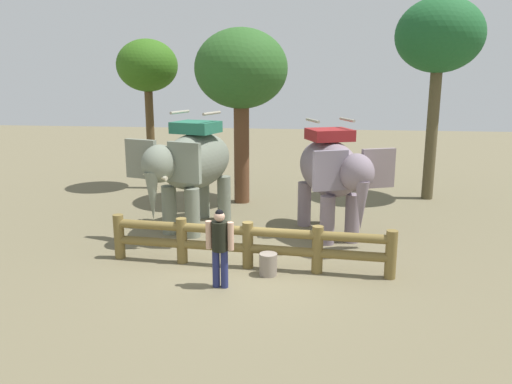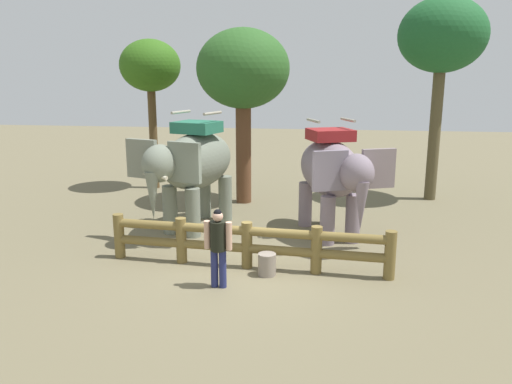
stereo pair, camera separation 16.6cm
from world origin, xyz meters
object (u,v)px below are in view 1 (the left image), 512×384
log_fence (248,242)px  tree_back_center (147,68)px  tree_far_right (439,38)px  elephant_near_left (192,164)px  elephant_center (332,172)px  tourist_woman_in_black (220,243)px  tree_far_left (241,72)px  feed_bucket (268,264)px

log_fence → tree_back_center: bearing=122.0°
tree_back_center → tree_far_right: size_ratio=0.82×
elephant_near_left → tree_back_center: 6.23m
elephant_center → tree_far_right: tree_far_right is taller
tourist_woman_in_black → tree_far_left: size_ratio=0.29×
elephant_center → log_fence: bearing=-125.9°
log_fence → elephant_center: 3.35m
elephant_center → tourist_woman_in_black: bearing=-121.4°
elephant_near_left → tourist_woman_in_black: 4.21m
tourist_woman_in_black → elephant_near_left: bearing=111.6°
elephant_center → tourist_woman_in_black: size_ratio=2.26×
log_fence → tree_far_left: 7.02m
tree_back_center → feed_bucket: bearing=-56.7°
tree_far_right → feed_bucket: size_ratio=13.85×
tree_far_left → feed_bucket: tree_far_left is taller
tree_far_left → tourist_woman_in_black: bearing=-84.7°
elephant_center → tree_back_center: bearing=142.6°
log_fence → elephant_center: size_ratio=1.73×
tree_far_left → tree_far_right: tree_far_right is taller
feed_bucket → elephant_near_left: bearing=128.0°
tree_far_left → elephant_center: bearing=-49.0°
elephant_near_left → elephant_center: elephant_near_left is taller
tree_back_center → feed_bucket: size_ratio=11.36×
elephant_center → feed_bucket: (-1.35, -2.93, -1.49)m
log_fence → tree_far_right: tree_far_right is taller
log_fence → tree_far_left: tree_far_left is taller
log_fence → tourist_woman_in_black: size_ratio=3.91×
tree_far_right → feed_bucket: bearing=-122.2°
elephant_near_left → tree_far_left: bearing=74.7°
tree_far_left → tree_back_center: bearing=155.1°
log_fence → feed_bucket: 0.72m
tree_far_left → log_fence: bearing=-79.9°
log_fence → feed_bucket: size_ratio=13.23×
log_fence → tree_far_right: (5.26, 7.19, 4.74)m
tourist_woman_in_black → tree_back_center: size_ratio=0.30×
tourist_woman_in_black → tree_back_center: tree_back_center is taller
tourist_woman_in_black → tree_far_left: bearing=95.3°
tree_far_left → tree_far_right: size_ratio=0.85×
elephant_near_left → tree_back_center: size_ratio=0.71×
tourist_woman_in_black → tree_back_center: 10.35m
tree_back_center → tree_far_right: 10.06m
elephant_near_left → elephant_center: 3.77m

